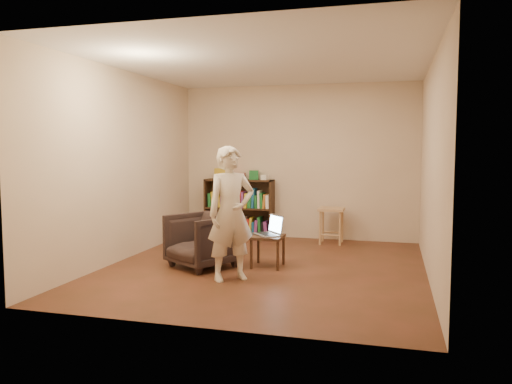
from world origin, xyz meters
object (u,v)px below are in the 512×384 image
(stool, at_px, (331,215))
(laptop, at_px, (270,230))
(bookshelf, at_px, (239,211))
(armchair, at_px, (202,240))
(side_table, at_px, (268,241))
(person, at_px, (231,214))

(stool, xyz_separation_m, laptop, (-0.59, -1.77, 0.00))
(bookshelf, bearing_deg, armchair, -84.93)
(stool, distance_m, armchair, 2.50)
(armchair, bearing_deg, side_table, 47.81)
(bookshelf, xyz_separation_m, side_table, (1.02, -2.03, -0.10))
(armchair, bearing_deg, stool, 86.86)
(bookshelf, relative_size, stool, 2.08)
(person, bearing_deg, bookshelf, 65.60)
(stool, xyz_separation_m, side_table, (-0.61, -1.81, -0.13))
(armchair, distance_m, person, 0.87)
(bookshelf, distance_m, person, 2.90)
(stool, xyz_separation_m, person, (-0.86, -2.56, 0.31))
(bookshelf, xyz_separation_m, laptop, (1.04, -1.99, 0.03))
(side_table, bearing_deg, stool, 71.53)
(bookshelf, bearing_deg, person, -74.66)
(stool, distance_m, laptop, 1.87)
(stool, xyz_separation_m, armchair, (-1.42, -2.05, -0.12))
(armchair, bearing_deg, person, -10.58)
(bookshelf, xyz_separation_m, person, (0.76, -2.78, 0.34))
(person, bearing_deg, side_table, 31.40)
(armchair, bearing_deg, bookshelf, 126.64)
(armchair, bearing_deg, laptop, 49.97)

